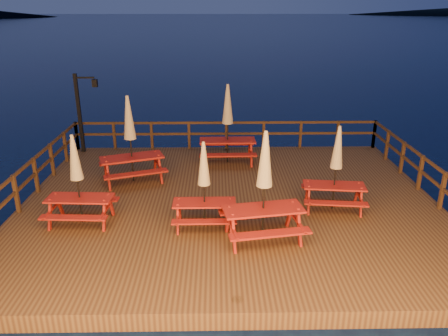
# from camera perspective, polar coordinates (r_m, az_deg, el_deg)

# --- Properties ---
(ground) EXTENTS (500.00, 500.00, 0.00)m
(ground) POSITION_cam_1_polar(r_m,az_deg,el_deg) (13.00, 0.79, -5.77)
(ground) COLOR black
(ground) RESTS_ON ground
(deck) EXTENTS (12.00, 10.00, 0.40)m
(deck) POSITION_cam_1_polar(r_m,az_deg,el_deg) (12.91, 0.80, -4.98)
(deck) COLOR #422715
(deck) RESTS_ON ground
(deck_piles) EXTENTS (11.44, 9.44, 1.40)m
(deck_piles) POSITION_cam_1_polar(r_m,az_deg,el_deg) (13.14, 0.79, -6.94)
(deck_piles) COLOR #3D2113
(deck_piles) RESTS_ON ground
(railing) EXTENTS (11.80, 9.75, 1.10)m
(railing) POSITION_cam_1_polar(r_m,az_deg,el_deg) (14.19, 0.59, 1.66)
(railing) COLOR #3D2113
(railing) RESTS_ON deck
(lamp_post) EXTENTS (0.85, 0.18, 3.00)m
(lamp_post) POSITION_cam_1_polar(r_m,az_deg,el_deg) (17.31, -17.97, 7.71)
(lamp_post) COLOR black
(lamp_post) RESTS_ON deck
(picnic_table_0) EXTENTS (1.60, 1.31, 2.28)m
(picnic_table_0) POSITION_cam_1_polar(r_m,az_deg,el_deg) (10.90, -2.62, -2.07)
(picnic_table_0) COLOR #98260D
(picnic_table_0) RESTS_ON deck
(picnic_table_1) EXTENTS (2.38, 2.17, 2.79)m
(picnic_table_1) POSITION_cam_1_polar(r_m,az_deg,el_deg) (13.98, -12.15, 3.83)
(picnic_table_1) COLOR #98260D
(picnic_table_1) RESTS_ON deck
(picnic_table_2) EXTENTS (2.00, 1.65, 2.82)m
(picnic_table_2) POSITION_cam_1_polar(r_m,az_deg,el_deg) (15.39, 0.47, 5.92)
(picnic_table_2) COLOR #98260D
(picnic_table_2) RESTS_ON deck
(picnic_table_3) EXTENTS (1.75, 1.47, 2.40)m
(picnic_table_3) POSITION_cam_1_polar(r_m,az_deg,el_deg) (11.66, -18.64, -1.29)
(picnic_table_3) COLOR #98260D
(picnic_table_3) RESTS_ON deck
(picnic_table_4) EXTENTS (2.15, 1.87, 2.74)m
(picnic_table_4) POSITION_cam_1_polar(r_m,az_deg,el_deg) (10.24, 5.27, -2.23)
(picnic_table_4) COLOR #98260D
(picnic_table_4) RESTS_ON deck
(picnic_table_5) EXTENTS (1.82, 1.56, 2.39)m
(picnic_table_5) POSITION_cam_1_polar(r_m,az_deg,el_deg) (12.20, 14.42, 0.12)
(picnic_table_5) COLOR #98260D
(picnic_table_5) RESTS_ON deck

